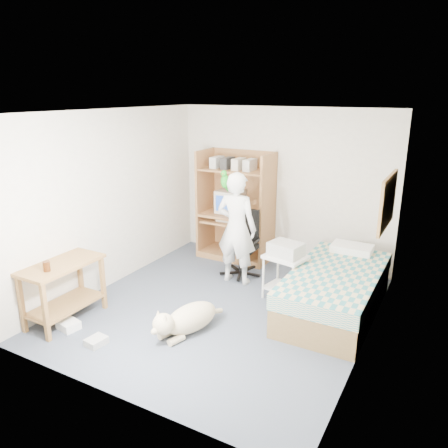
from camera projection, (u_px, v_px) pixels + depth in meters
name	position (u px, v px, depth m)	size (l,w,h in m)	color
floor	(223.00, 308.00, 5.73)	(4.00, 4.00, 0.00)	#404857
wall_back	(283.00, 186.00, 7.04)	(3.60, 0.02, 2.50)	silver
wall_right	(374.00, 239.00, 4.53)	(0.02, 4.00, 2.50)	silver
wall_left	(112.00, 199.00, 6.19)	(0.02, 4.00, 2.50)	silver
ceiling	(223.00, 111.00, 5.00)	(3.60, 4.00, 0.02)	white
computer_hutch	(237.00, 210.00, 7.27)	(1.20, 0.63, 1.80)	olive
bed	(335.00, 291.00, 5.56)	(1.02, 2.02, 0.66)	brown
side_desk	(63.00, 283.00, 5.29)	(0.50, 1.00, 0.75)	brown
corkboard	(388.00, 202.00, 5.24)	(0.04, 0.94, 0.66)	olive
office_chair	(242.00, 252.00, 6.71)	(0.56, 0.56, 0.99)	black
person	(237.00, 228.00, 6.29)	(0.60, 0.40, 1.65)	white
parrot	(225.00, 180.00, 6.20)	(0.12, 0.21, 0.33)	#127E17
dog	(187.00, 319.00, 5.10)	(0.54, 1.05, 0.40)	#D2B58C
printer_cart	(285.00, 270.00, 5.87)	(0.59, 0.51, 0.63)	silver
printer	(286.00, 249.00, 5.78)	(0.42, 0.32, 0.18)	#ABABA6
crt_monitor	(230.00, 201.00, 7.29)	(0.40, 0.43, 0.38)	beige
keyboard	(230.00, 221.00, 7.20)	(0.45, 0.16, 0.03)	beige
pencil_cup	(251.00, 214.00, 7.05)	(0.08, 0.08, 0.12)	gold
drink_glass	(47.00, 266.00, 4.97)	(0.08, 0.08, 0.12)	#3E1D0A
floor_box_a	(69.00, 325.00, 5.21)	(0.25, 0.20, 0.10)	white
floor_box_b	(96.00, 341.00, 4.88)	(0.18, 0.22, 0.08)	#AAAAA5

